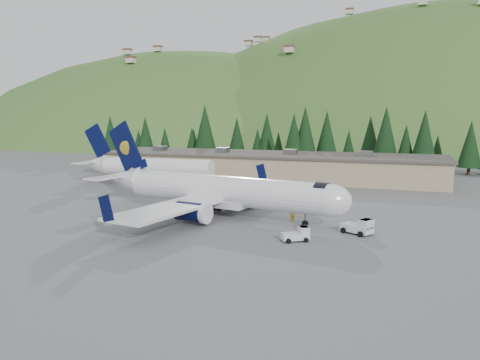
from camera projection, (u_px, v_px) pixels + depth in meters
name	position (u px, v px, depth m)	size (l,w,h in m)	color
ground	(225.00, 216.00, 60.76)	(600.00, 600.00, 0.00)	#59595E
airliner	(218.00, 191.00, 60.84)	(36.87, 34.81, 12.28)	white
second_airliner	(143.00, 167.00, 88.92)	(27.50, 11.00, 10.05)	white
baggage_tug_a	(297.00, 235.00, 48.94)	(3.17, 2.72, 1.51)	silver
baggage_tug_b	(359.00, 227.00, 51.67)	(3.80, 3.24, 1.82)	silver
terminal_building	(267.00, 165.00, 97.60)	(71.00, 17.00, 6.10)	tan
ramp_worker	(292.00, 214.00, 57.76)	(0.66, 0.43, 1.80)	yellow
tree_line	(294.00, 138.00, 116.22)	(112.22, 19.17, 14.44)	black
hills	(457.00, 296.00, 249.42)	(614.00, 330.00, 300.00)	#294E18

